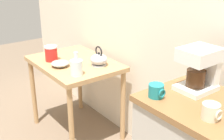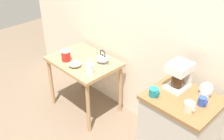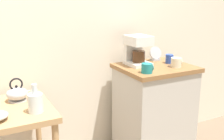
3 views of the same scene
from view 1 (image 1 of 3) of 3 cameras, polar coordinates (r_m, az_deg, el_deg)
wooden_table at (r=2.73m, az=-7.22°, el=-0.21°), size 0.84×0.61×0.73m
bowl_stoneware at (r=2.58m, az=-9.96°, el=1.26°), size 0.16×0.16×0.05m
teakettle at (r=2.56m, az=-2.53°, el=2.05°), size 0.18×0.15×0.17m
glass_carafe_vase at (r=2.37m, az=-6.86°, el=0.58°), size 0.10×0.10×0.19m
canister_enamel at (r=2.72m, az=-11.64°, el=3.17°), size 0.12×0.12×0.14m
coffee_maker at (r=1.79m, az=16.66°, el=0.57°), size 0.18×0.22×0.26m
mug_dark_teal at (r=1.68m, az=8.55°, el=-3.99°), size 0.09×0.09×0.08m
mug_small_cream at (r=1.53m, az=18.54°, el=-7.61°), size 0.09×0.09×0.08m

